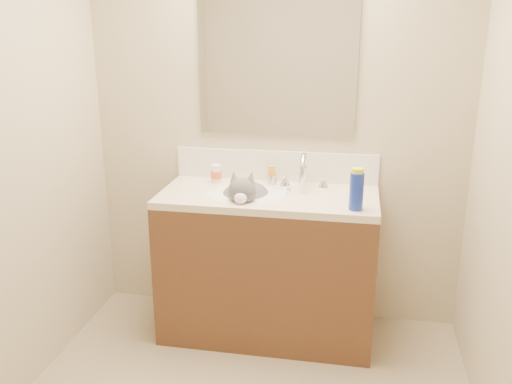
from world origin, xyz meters
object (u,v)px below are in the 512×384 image
at_px(cat, 245,199).
at_px(spray_can, 356,191).
at_px(silver_jar, 273,180).
at_px(pill_bottle, 216,173).
at_px(amber_bottle, 271,174).
at_px(faucet, 304,173).
at_px(vanity_cabinet, 268,268).
at_px(basin, 246,206).

relative_size(cat, spray_can, 2.14).
distance_m(silver_jar, spray_can, 0.61).
height_order(pill_bottle, amber_bottle, pill_bottle).
relative_size(faucet, silver_jar, 5.08).
bearing_deg(spray_can, vanity_cabinet, 158.63).
bearing_deg(vanity_cabinet, pill_bottle, 154.49).
xyz_separation_m(pill_bottle, silver_jar, (0.33, 0.02, -0.03)).
bearing_deg(pill_bottle, spray_can, -23.12).
distance_m(vanity_cabinet, pill_bottle, 0.63).
distance_m(cat, pill_bottle, 0.30).
bearing_deg(spray_can, silver_jar, 142.54).
height_order(basin, cat, cat).
xyz_separation_m(pill_bottle, amber_bottle, (0.32, 0.05, -0.00)).
distance_m(vanity_cabinet, faucet, 0.58).
distance_m(faucet, amber_bottle, 0.21).
relative_size(faucet, amber_bottle, 2.71).
bearing_deg(faucet, amber_bottle, 160.36).
relative_size(faucet, pill_bottle, 2.63).
height_order(vanity_cabinet, pill_bottle, pill_bottle).
distance_m(basin, amber_bottle, 0.29).
xyz_separation_m(amber_bottle, spray_can, (0.49, -0.39, 0.04)).
bearing_deg(pill_bottle, basin, -41.32).
bearing_deg(spray_can, cat, 165.41).
height_order(cat, silver_jar, cat).
distance_m(cat, silver_jar, 0.25).
distance_m(faucet, spray_can, 0.44).
distance_m(cat, amber_bottle, 0.27).
height_order(cat, pill_bottle, cat).
bearing_deg(faucet, silver_jar, 166.31).
bearing_deg(basin, silver_jar, 61.50).
bearing_deg(silver_jar, pill_bottle, -176.34).
bearing_deg(silver_jar, amber_bottle, 114.30).
xyz_separation_m(basin, amber_bottle, (0.10, 0.24, 0.12)).
distance_m(faucet, pill_bottle, 0.52).
bearing_deg(vanity_cabinet, basin, -165.96).
height_order(vanity_cabinet, faucet, faucet).
bearing_deg(spray_can, basin, 165.31).
relative_size(cat, silver_jar, 7.44).
bearing_deg(pill_bottle, vanity_cabinet, -25.51).
relative_size(basin, amber_bottle, 4.35).
bearing_deg(cat, amber_bottle, 61.53).
bearing_deg(vanity_cabinet, silver_jar, 91.52).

